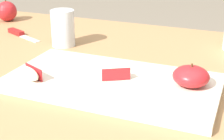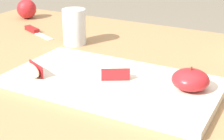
{
  "view_description": "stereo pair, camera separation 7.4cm",
  "coord_description": "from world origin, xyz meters",
  "px_view_note": "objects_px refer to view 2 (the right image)",
  "views": [
    {
      "loc": [
        0.32,
        -0.67,
        1.08
      ],
      "look_at": [
        0.06,
        -0.04,
        0.8
      ],
      "focal_mm": 55.46,
      "sensor_mm": 36.0,
      "label": 1
    },
    {
      "loc": [
        0.39,
        -0.64,
        1.08
      ],
      "look_at": [
        0.06,
        -0.04,
        0.8
      ],
      "focal_mm": 55.46,
      "sensor_mm": 36.0,
      "label": 2
    }
  ],
  "objects_px": {
    "cutting_board": "(112,83)",
    "paring_knife": "(34,30)",
    "whole_apple_crimson": "(27,9)",
    "apple_wedge_near_knife": "(115,73)",
    "apple_half_skin_up": "(190,80)",
    "drinking_glass_water": "(74,27)",
    "apple_wedge_middle": "(32,70)"
  },
  "relations": [
    {
      "from": "cutting_board",
      "to": "apple_wedge_near_knife",
      "type": "xyz_separation_m",
      "value": [
        0.01,
        0.0,
        0.02
      ]
    },
    {
      "from": "paring_knife",
      "to": "whole_apple_crimson",
      "type": "height_order",
      "value": "whole_apple_crimson"
    },
    {
      "from": "whole_apple_crimson",
      "to": "drinking_glass_water",
      "type": "xyz_separation_m",
      "value": [
        0.34,
        -0.17,
        0.02
      ]
    },
    {
      "from": "cutting_board",
      "to": "apple_half_skin_up",
      "type": "relative_size",
      "value": 5.99
    },
    {
      "from": "apple_wedge_middle",
      "to": "drinking_glass_water",
      "type": "height_order",
      "value": "drinking_glass_water"
    },
    {
      "from": "apple_wedge_near_knife",
      "to": "whole_apple_crimson",
      "type": "xyz_separation_m",
      "value": [
        -0.58,
        0.38,
        0.0
      ]
    },
    {
      "from": "apple_wedge_near_knife",
      "to": "whole_apple_crimson",
      "type": "height_order",
      "value": "whole_apple_crimson"
    },
    {
      "from": "cutting_board",
      "to": "apple_wedge_near_knife",
      "type": "height_order",
      "value": "apple_wedge_near_knife"
    },
    {
      "from": "apple_half_skin_up",
      "to": "apple_wedge_near_knife",
      "type": "relative_size",
      "value": 1.15
    },
    {
      "from": "apple_half_skin_up",
      "to": "apple_wedge_near_knife",
      "type": "xyz_separation_m",
      "value": [
        -0.16,
        -0.03,
        -0.01
      ]
    },
    {
      "from": "apple_wedge_middle",
      "to": "drinking_glass_water",
      "type": "xyz_separation_m",
      "value": [
        -0.08,
        0.28,
        0.02
      ]
    },
    {
      "from": "apple_wedge_middle",
      "to": "drinking_glass_water",
      "type": "distance_m",
      "value": 0.29
    },
    {
      "from": "apple_half_skin_up",
      "to": "apple_wedge_middle",
      "type": "relative_size",
      "value": 1.13
    },
    {
      "from": "paring_knife",
      "to": "drinking_glass_water",
      "type": "relative_size",
      "value": 1.47
    },
    {
      "from": "paring_knife",
      "to": "whole_apple_crimson",
      "type": "xyz_separation_m",
      "value": [
        -0.15,
        0.14,
        0.03
      ]
    },
    {
      "from": "cutting_board",
      "to": "paring_knife",
      "type": "height_order",
      "value": "cutting_board"
    },
    {
      "from": "paring_knife",
      "to": "drinking_glass_water",
      "type": "xyz_separation_m",
      "value": [
        0.19,
        -0.04,
        0.05
      ]
    },
    {
      "from": "cutting_board",
      "to": "apple_wedge_near_knife",
      "type": "bearing_deg",
      "value": 23.9
    },
    {
      "from": "whole_apple_crimson",
      "to": "drinking_glass_water",
      "type": "relative_size",
      "value": 0.77
    },
    {
      "from": "drinking_glass_water",
      "to": "cutting_board",
      "type": "bearing_deg",
      "value": -41.44
    },
    {
      "from": "cutting_board",
      "to": "whole_apple_crimson",
      "type": "bearing_deg",
      "value": 146.18
    },
    {
      "from": "apple_wedge_middle",
      "to": "apple_wedge_near_knife",
      "type": "distance_m",
      "value": 0.18
    },
    {
      "from": "apple_wedge_middle",
      "to": "whole_apple_crimson",
      "type": "bearing_deg",
      "value": 132.2
    },
    {
      "from": "apple_half_skin_up",
      "to": "apple_wedge_near_knife",
      "type": "height_order",
      "value": "apple_half_skin_up"
    },
    {
      "from": "apple_half_skin_up",
      "to": "drinking_glass_water",
      "type": "xyz_separation_m",
      "value": [
        -0.4,
        0.18,
        0.01
      ]
    },
    {
      "from": "apple_wedge_near_knife",
      "to": "drinking_glass_water",
      "type": "relative_size",
      "value": 0.63
    },
    {
      "from": "paring_knife",
      "to": "apple_wedge_middle",
      "type": "bearing_deg",
      "value": -50.18
    },
    {
      "from": "apple_wedge_middle",
      "to": "paring_knife",
      "type": "xyz_separation_m",
      "value": [
        -0.27,
        0.32,
        -0.03
      ]
    },
    {
      "from": "apple_wedge_middle",
      "to": "paring_knife",
      "type": "bearing_deg",
      "value": 129.82
    },
    {
      "from": "paring_knife",
      "to": "drinking_glass_water",
      "type": "distance_m",
      "value": 0.2
    },
    {
      "from": "whole_apple_crimson",
      "to": "drinking_glass_water",
      "type": "bearing_deg",
      "value": -27.41
    },
    {
      "from": "cutting_board",
      "to": "apple_wedge_near_knife",
      "type": "distance_m",
      "value": 0.03
    }
  ]
}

